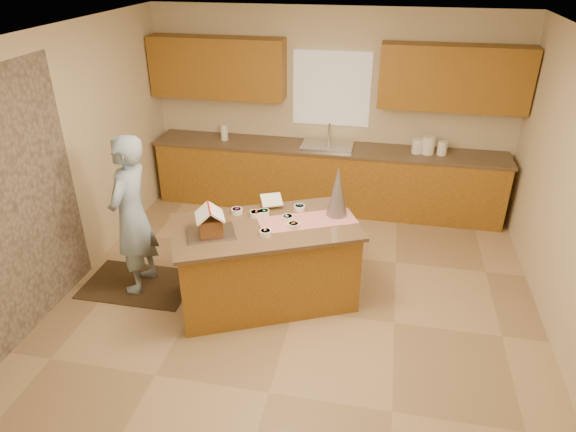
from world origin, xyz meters
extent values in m
plane|color=tan|center=(0.00, 0.00, 0.00)|extent=(5.50, 5.50, 0.00)
plane|color=silver|center=(0.00, 0.00, 2.70)|extent=(5.50, 5.50, 0.00)
plane|color=beige|center=(0.00, 2.75, 1.35)|extent=(5.50, 5.50, 0.00)
plane|color=beige|center=(-2.50, 0.00, 1.35)|extent=(5.50, 5.50, 0.00)
plane|color=gray|center=(-2.48, -0.80, 1.25)|extent=(0.00, 2.50, 2.50)
cube|color=white|center=(0.00, 2.72, 1.65)|extent=(1.05, 0.03, 1.00)
cube|color=#A36F21|center=(0.00, 2.45, 0.44)|extent=(4.80, 0.60, 0.88)
cube|color=brown|center=(0.00, 2.45, 0.90)|extent=(4.85, 0.63, 0.04)
cube|color=olive|center=(-1.55, 2.57, 1.90)|extent=(1.85, 0.35, 0.80)
cube|color=olive|center=(1.55, 2.57, 1.90)|extent=(1.85, 0.35, 0.80)
cube|color=silver|center=(0.00, 2.45, 0.89)|extent=(0.70, 0.45, 0.12)
cylinder|color=silver|center=(0.00, 2.63, 1.06)|extent=(0.03, 0.03, 0.28)
cube|color=#A36F21|center=(-0.32, 0.14, 0.43)|extent=(1.97, 1.54, 0.86)
cube|color=brown|center=(-0.32, 0.14, 0.88)|extent=(2.07, 1.64, 0.04)
cube|color=#B10C14|center=(0.08, 0.32, 0.90)|extent=(1.04, 0.73, 0.01)
cube|color=silver|center=(-0.79, -0.13, 0.91)|extent=(0.55, 0.49, 0.02)
cube|color=white|center=(-0.34, 0.54, 0.99)|extent=(0.27, 0.24, 0.09)
cone|color=#B5B4C1|center=(0.35, 0.50, 1.17)|extent=(0.29, 0.29, 0.54)
cube|color=black|center=(-1.79, 0.11, 0.01)|extent=(1.18, 0.77, 0.01)
imported|color=#8DABC8|center=(-1.74, 0.11, 0.88)|extent=(0.43, 0.64, 1.74)
cylinder|color=white|center=(1.20, 2.45, 1.02)|extent=(0.14, 0.14, 0.20)
cylinder|color=white|center=(1.34, 2.45, 1.04)|extent=(0.16, 0.16, 0.23)
cylinder|color=white|center=(1.52, 2.45, 1.01)|extent=(0.13, 0.13, 0.18)
cylinder|color=white|center=(-1.47, 2.45, 1.03)|extent=(0.10, 0.10, 0.22)
cube|color=brown|center=(-0.79, -0.13, 1.00)|extent=(0.29, 0.30, 0.16)
cube|color=white|center=(-0.85, -0.16, 1.14)|extent=(0.24, 0.31, 0.12)
cube|color=white|center=(-0.73, -0.10, 1.14)|extent=(0.24, 0.31, 0.12)
cylinder|color=red|center=(-0.79, -0.13, 1.19)|extent=(0.13, 0.26, 0.02)
cylinder|color=purple|center=(-0.67, 0.34, 0.93)|extent=(0.12, 0.12, 0.05)
cylinder|color=red|center=(-0.46, 0.31, 0.93)|extent=(0.12, 0.12, 0.05)
cylinder|color=#E2806B|center=(-0.27, -0.05, 0.93)|extent=(0.12, 0.12, 0.05)
cylinder|color=teal|center=(-0.04, 0.54, 0.93)|extent=(0.12, 0.12, 0.05)
cylinder|color=white|center=(-0.12, 0.29, 0.93)|extent=(0.12, 0.12, 0.05)
cylinder|color=#29B365|center=(-0.39, 0.36, 0.93)|extent=(0.12, 0.12, 0.05)
cylinder|color=orange|center=(-0.03, 0.15, 0.93)|extent=(0.12, 0.12, 0.05)
camera|label=1|loc=(0.78, -4.20, 3.37)|focal=32.05mm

